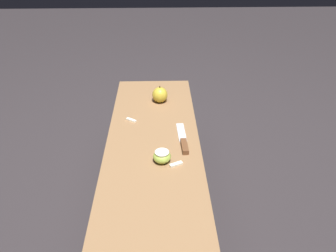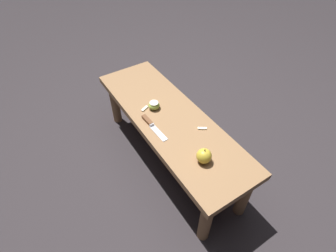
{
  "view_description": "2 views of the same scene",
  "coord_description": "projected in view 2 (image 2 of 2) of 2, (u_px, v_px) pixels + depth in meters",
  "views": [
    {
      "loc": [
        -1.08,
        -0.03,
        1.17
      ],
      "look_at": [
        0.08,
        -0.06,
        0.42
      ],
      "focal_mm": 35.0,
      "sensor_mm": 36.0,
      "label": 1
    },
    {
      "loc": [
        0.93,
        -0.61,
        1.43
      ],
      "look_at": [
        0.08,
        -0.06,
        0.42
      ],
      "focal_mm": 28.0,
      "sensor_mm": 36.0,
      "label": 2
    }
  ],
  "objects": [
    {
      "name": "apple_slice_center",
      "position": [
        145.0,
        109.0,
        1.57
      ],
      "size": [
        0.03,
        0.05,
        0.01
      ],
      "color": "white",
      "rests_on": "wooden_bench"
    },
    {
      "name": "ground_plane",
      "position": [
        169.0,
        158.0,
        1.8
      ],
      "size": [
        8.0,
        8.0,
        0.0
      ],
      "primitive_type": "plane",
      "color": "#2D282B"
    },
    {
      "name": "wooden_bench",
      "position": [
        169.0,
        125.0,
        1.57
      ],
      "size": [
        1.2,
        0.38,
        0.39
      ],
      "color": "olive",
      "rests_on": "ground_plane"
    },
    {
      "name": "apple_slice_near_knife",
      "position": [
        202.0,
        128.0,
        1.45
      ],
      "size": [
        0.04,
        0.05,
        0.01
      ],
      "color": "white",
      "rests_on": "wooden_bench"
    },
    {
      "name": "knife",
      "position": [
        151.0,
        124.0,
        1.47
      ],
      "size": [
        0.23,
        0.04,
        0.02
      ],
      "rotation": [
        0.0,
        0.0,
        0.05
      ],
      "color": "silver",
      "rests_on": "wooden_bench"
    },
    {
      "name": "apple_cut",
      "position": [
        154.0,
        105.0,
        1.56
      ],
      "size": [
        0.07,
        0.07,
        0.04
      ],
      "color": "#9EB747",
      "rests_on": "wooden_bench"
    },
    {
      "name": "apple_whole",
      "position": [
        204.0,
        156.0,
        1.27
      ],
      "size": [
        0.08,
        0.08,
        0.09
      ],
      "color": "gold",
      "rests_on": "wooden_bench"
    }
  ]
}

